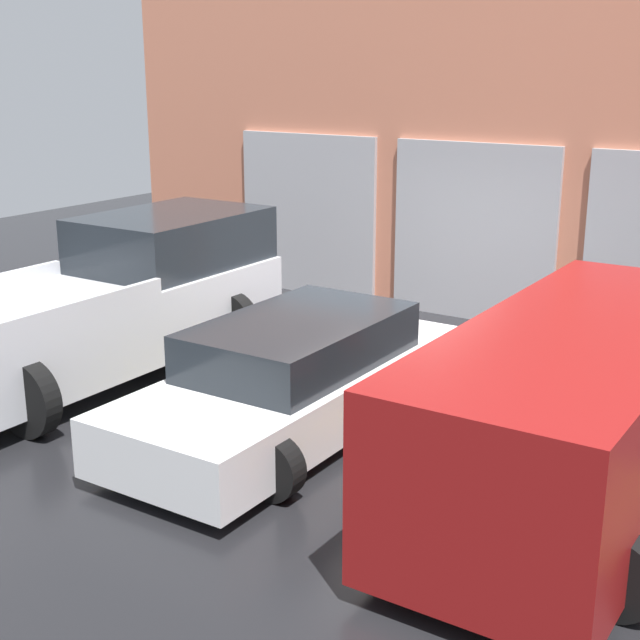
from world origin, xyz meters
The scene contains 8 objects.
ground_plane centered at (0.00, 0.00, 0.00)m, with size 28.00×28.00×0.00m, color black.
shophouse_building centered at (-0.01, 3.29, 2.71)m, with size 13.60×0.68×5.52m.
pickup_truck centered at (-3.04, -1.73, 0.87)m, with size 2.47×5.48×1.87m.
sedan_white centered at (0.00, -2.03, 0.57)m, with size 2.11×4.62×1.21m.
sedan_side centered at (3.04, -2.05, 0.90)m, with size 2.22×4.98×1.67m.
parking_stripe_far_left centered at (-4.57, -2.06, 0.00)m, with size 0.12×2.20×0.01m, color gold.
parking_stripe_left centered at (-1.52, -2.06, 0.00)m, with size 0.12×2.20×0.01m, color gold.
parking_stripe_centre centered at (1.52, -2.06, 0.00)m, with size 0.12×2.20×0.01m, color gold.
Camera 1 is at (5.12, -9.39, 3.81)m, focal length 50.00 mm.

